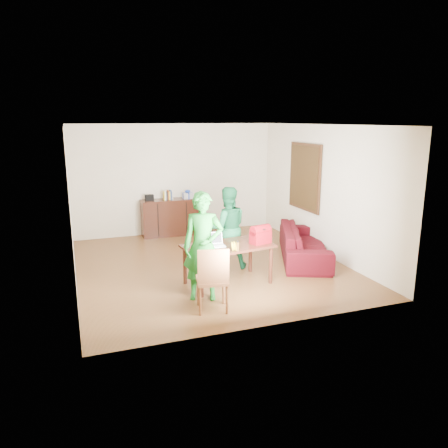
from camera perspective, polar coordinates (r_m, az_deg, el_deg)
name	(u,v)px	position (r m, az deg, el deg)	size (l,w,h in m)	color
room	(207,199)	(8.44, -2.17, 3.34)	(5.20, 5.70, 2.90)	#442811
table	(228,250)	(7.52, 0.51, -3.37)	(1.59, 1.04, 0.70)	black
chair	(212,292)	(6.59, -1.54, -8.83)	(0.53, 0.52, 1.00)	brown
person_near	(203,246)	(6.83, -2.74, -2.95)	(0.63, 0.41, 1.73)	#145D1A
person_far	(227,228)	(8.28, 0.43, -0.51)	(0.77, 0.60, 1.58)	#135930
laptop	(216,244)	(7.41, -1.07, -2.61)	(0.32, 0.23, 0.21)	white
bananas	(235,249)	(7.18, 1.40, -3.26)	(0.15, 0.10, 0.06)	yellow
bottle	(237,246)	(7.15, 1.78, -2.88)	(0.05, 0.05, 0.16)	#573714
red_bag	(260,236)	(7.59, 4.79, -1.59)	(0.35, 0.20, 0.26)	maroon
sofa	(304,243)	(9.07, 10.44, -2.51)	(2.24, 0.88, 0.66)	#360707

